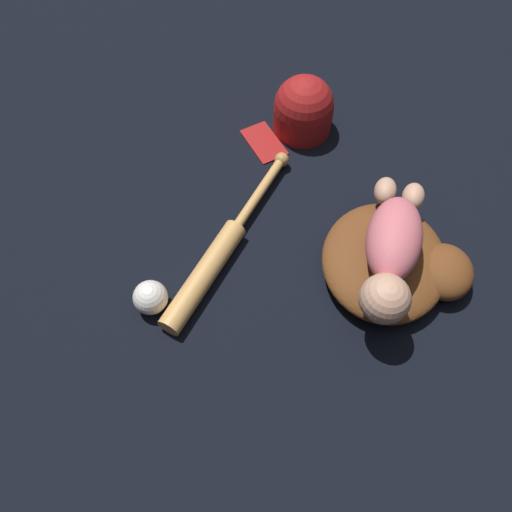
{
  "coord_description": "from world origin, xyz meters",
  "views": [
    {
      "loc": [
        0.46,
        -0.25,
        0.95
      ],
      "look_at": [
        -0.06,
        -0.22,
        0.07
      ],
      "focal_mm": 35.0,
      "sensor_mm": 36.0,
      "label": 1
    }
  ],
  "objects_px": {
    "baseball_glove": "(394,263)",
    "baseball_cap": "(303,110)",
    "baseball": "(151,298)",
    "baseball_bat": "(217,256)",
    "baby_figure": "(392,250)"
  },
  "relations": [
    {
      "from": "baseball_glove",
      "to": "baseball_bat",
      "type": "bearing_deg",
      "value": -96.88
    },
    {
      "from": "baseball_glove",
      "to": "baby_figure",
      "type": "xyz_separation_m",
      "value": [
        0.02,
        -0.03,
        0.08
      ]
    },
    {
      "from": "baseball_bat",
      "to": "baseball_cap",
      "type": "relative_size",
      "value": 1.93
    },
    {
      "from": "baseball_glove",
      "to": "baseball_cap",
      "type": "relative_size",
      "value": 1.53
    },
    {
      "from": "baseball_cap",
      "to": "baby_figure",
      "type": "bearing_deg",
      "value": 15.09
    },
    {
      "from": "baby_figure",
      "to": "baseball_cap",
      "type": "relative_size",
      "value": 1.48
    },
    {
      "from": "baseball_bat",
      "to": "baby_figure",
      "type": "bearing_deg",
      "value": 79.74
    },
    {
      "from": "baseball_glove",
      "to": "baby_figure",
      "type": "height_order",
      "value": "baby_figure"
    },
    {
      "from": "baseball_bat",
      "to": "baseball_cap",
      "type": "height_order",
      "value": "baseball_cap"
    },
    {
      "from": "baseball_glove",
      "to": "baseball",
      "type": "xyz_separation_m",
      "value": [
        0.05,
        -0.51,
        -0.0
      ]
    },
    {
      "from": "baby_figure",
      "to": "baseball",
      "type": "bearing_deg",
      "value": -86.02
    },
    {
      "from": "baseball",
      "to": "baseball_cap",
      "type": "xyz_separation_m",
      "value": [
        -0.48,
        0.36,
        0.03
      ]
    },
    {
      "from": "baseball",
      "to": "baseball_cap",
      "type": "bearing_deg",
      "value": 143.42
    },
    {
      "from": "baby_figure",
      "to": "baseball_glove",
      "type": "bearing_deg",
      "value": 122.04
    },
    {
      "from": "baseball_cap",
      "to": "baseball",
      "type": "bearing_deg",
      "value": -36.58
    }
  ]
}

